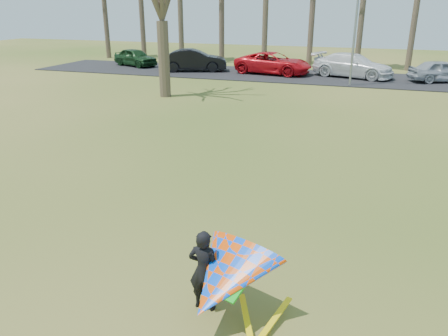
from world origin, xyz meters
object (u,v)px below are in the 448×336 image
(streetlight, at_px, (359,14))
(car_0, at_px, (135,57))
(kite_flyer, at_px, (222,279))
(car_3, at_px, (353,65))
(car_1, at_px, (194,60))
(car_2, at_px, (273,63))
(car_4, at_px, (442,71))

(streetlight, height_order, car_0, streetlight)
(kite_flyer, bearing_deg, car_3, 88.92)
(streetlight, height_order, kite_flyer, streetlight)
(car_1, distance_m, kite_flyer, 29.36)
(car_2, xyz_separation_m, car_4, (11.73, 0.00, -0.07))
(car_4, distance_m, kite_flyer, 28.29)
(car_2, relative_size, kite_flyer, 2.42)
(streetlight, height_order, car_1, streetlight)
(car_4, bearing_deg, kite_flyer, 146.49)
(car_4, xyz_separation_m, kite_flyer, (-6.42, -27.55, 0.04))
(car_1, distance_m, car_4, 18.02)
(car_0, height_order, kite_flyer, kite_flyer)
(car_2, bearing_deg, car_3, -77.95)
(car_0, relative_size, car_4, 1.00)
(car_1, relative_size, car_3, 0.89)
(streetlight, distance_m, car_1, 13.13)
(car_0, bearing_deg, car_1, -78.75)
(car_0, distance_m, car_4, 23.95)
(car_0, distance_m, car_3, 18.05)
(streetlight, xyz_separation_m, car_0, (-18.28, 3.95, -3.67))
(car_2, bearing_deg, car_1, 104.77)
(car_2, bearing_deg, car_4, -80.41)
(car_0, relative_size, car_2, 0.74)
(car_4, bearing_deg, car_2, 69.62)
(car_1, height_order, car_3, car_1)
(car_1, height_order, car_2, car_1)
(car_3, bearing_deg, streetlight, -158.74)
(car_2, xyz_separation_m, car_3, (5.83, 0.25, 0.04))
(car_0, xyz_separation_m, car_2, (12.21, -0.64, 0.07))
(car_3, distance_m, car_4, 5.90)
(car_1, xyz_separation_m, kite_flyer, (11.59, -26.98, -0.07))
(car_0, relative_size, car_1, 0.84)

